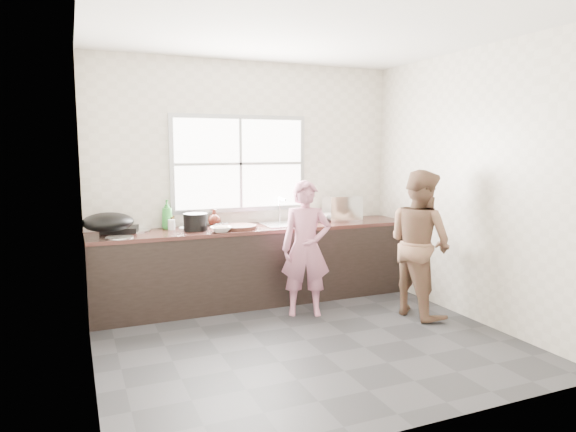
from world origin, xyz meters
name	(u,v)px	position (x,y,z in m)	size (l,w,h in m)	color
floor	(306,340)	(0.00, 0.00, -0.01)	(3.60, 3.20, 0.01)	#2B2B2D
ceiling	(307,30)	(0.00, 0.00, 2.71)	(3.60, 3.20, 0.01)	silver
wall_back	(248,181)	(0.00, 1.60, 1.35)	(3.60, 0.01, 2.70)	beige
wall_left	(84,199)	(-1.80, 0.00, 1.35)	(0.01, 3.20, 2.70)	beige
wall_right	(469,186)	(1.80, 0.00, 1.35)	(0.01, 3.20, 2.70)	silver
wall_front	(422,212)	(0.00, -1.60, 1.35)	(3.60, 0.01, 2.70)	beige
cabinet	(258,266)	(0.00, 1.29, 0.41)	(3.60, 0.62, 0.82)	black
countertop	(257,228)	(0.00, 1.29, 0.84)	(3.60, 0.64, 0.04)	#351A15
sink	(286,224)	(0.35, 1.29, 0.86)	(0.55, 0.45, 0.02)	silver
faucet	(280,210)	(0.35, 1.49, 1.01)	(0.02, 0.02, 0.30)	silver
window_frame	(240,164)	(-0.10, 1.59, 1.55)	(1.60, 0.05, 1.10)	#9EA0A5
window_glazing	(241,164)	(-0.10, 1.57, 1.55)	(1.50, 0.01, 1.00)	white
woman	(306,253)	(0.31, 0.67, 0.65)	(0.48, 0.31, 1.31)	#B46C84
person_side	(420,243)	(1.39, 0.21, 0.76)	(0.74, 0.57, 1.51)	brown
cutting_board	(239,227)	(-0.24, 1.21, 0.88)	(0.39, 0.39, 0.04)	#341B14
cleaver	(223,224)	(-0.38, 1.36, 0.90)	(0.18, 0.09, 0.01)	#B7BBBF
bowl_mince	(221,229)	(-0.48, 1.08, 0.89)	(0.23, 0.23, 0.06)	silver
bowl_crabs	(317,219)	(0.78, 1.38, 0.89)	(0.22, 0.22, 0.07)	white
bowl_held	(296,223)	(0.43, 1.19, 0.89)	(0.20, 0.20, 0.06)	white
black_pot	(195,222)	(-0.70, 1.27, 0.95)	(0.25, 0.25, 0.18)	black
plate_food	(189,228)	(-0.74, 1.42, 0.87)	(0.21, 0.21, 0.02)	silver
bottle_green	(167,214)	(-0.95, 1.52, 1.02)	(0.12, 0.12, 0.32)	green
bottle_brown_tall	(170,220)	(-0.93, 1.52, 0.95)	(0.08, 0.08, 0.18)	#3D290F
bottle_brown_short	(214,218)	(-0.43, 1.52, 0.94)	(0.13, 0.13, 0.17)	#401710
glass_jar	(172,225)	(-0.92, 1.42, 0.91)	(0.08, 0.08, 0.11)	white
burner	(120,229)	(-1.44, 1.51, 0.89)	(0.36, 0.36, 0.05)	black
wok	(108,222)	(-1.58, 1.18, 1.01)	(0.49, 0.49, 0.18)	black
dish_rack	(342,208)	(1.09, 1.31, 1.01)	(0.41, 0.28, 0.30)	silver
pot_lid_left	(120,237)	(-1.48, 1.11, 0.87)	(0.26, 0.26, 0.01)	#B9BCC0
pot_lid_right	(138,230)	(-1.27, 1.49, 0.87)	(0.27, 0.27, 0.01)	silver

